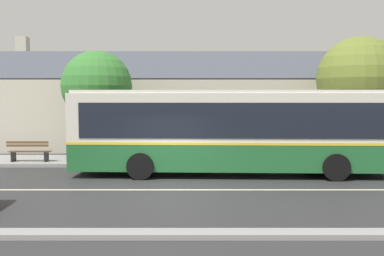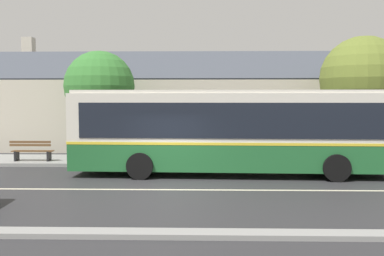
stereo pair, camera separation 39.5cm
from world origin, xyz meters
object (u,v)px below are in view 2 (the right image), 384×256
(street_tree_primary, at_px, (363,81))
(street_tree_secondary, at_px, (100,87))
(transit_bus, at_px, (231,130))
(bench_down_street, at_px, (142,151))
(bench_by_building, at_px, (32,152))

(street_tree_primary, relative_size, street_tree_secondary, 1.13)
(street_tree_primary, bearing_deg, transit_bus, -148.75)
(transit_bus, bearing_deg, bench_down_street, 144.55)
(transit_bus, distance_m, street_tree_primary, 7.99)
(bench_down_street, bearing_deg, street_tree_primary, 6.79)
(transit_bus, xyz_separation_m, bench_down_street, (-3.87, 2.76, -1.22))
(transit_bus, height_order, street_tree_primary, street_tree_primary)
(bench_down_street, bearing_deg, transit_bus, -35.45)
(bench_down_street, height_order, street_tree_primary, street_tree_primary)
(transit_bus, distance_m, bench_down_street, 4.91)
(transit_bus, relative_size, bench_down_street, 7.78)
(bench_down_street, bearing_deg, street_tree_secondary, 149.47)
(bench_down_street, xyz_separation_m, street_tree_primary, (10.47, 1.25, 3.28))
(transit_bus, relative_size, street_tree_primary, 2.08)
(bench_by_building, bearing_deg, street_tree_primary, 6.09)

